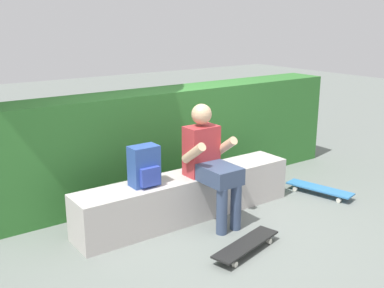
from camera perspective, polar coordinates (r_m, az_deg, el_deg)
The scene contains 7 objects.
ground_plane at distance 4.76m, azimuth 2.30°, elevation -10.46°, with size 24.00×24.00×0.00m, color slate.
bench_main at distance 4.96m, azimuth -0.53°, elevation -6.38°, with size 2.50×0.43×0.47m.
person_skater at distance 4.73m, azimuth 2.21°, elevation -1.97°, with size 0.49×0.62×1.22m.
skateboard_near_person at distance 4.35m, azimuth 6.64°, elevation -12.13°, with size 0.82×0.39×0.09m.
skateboard_beside_bench at distance 5.81m, azimuth 15.33°, elevation -5.32°, with size 0.38×0.82×0.09m.
backpack_on_bench at distance 4.55m, azimuth -5.83°, elevation -2.77°, with size 0.28×0.23×0.40m.
hedge_row at distance 5.77m, azimuth -1.94°, elevation 0.76°, with size 4.68×0.53×1.24m.
Camera 1 is at (-2.65, -3.37, 2.08)m, focal length 43.57 mm.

